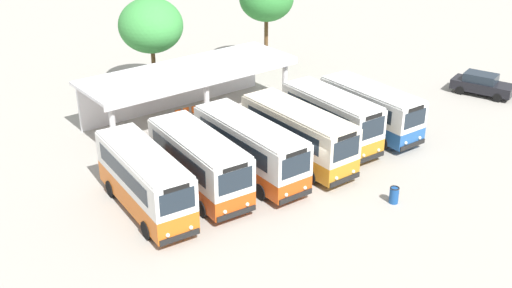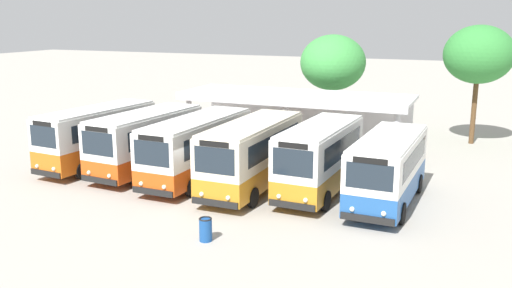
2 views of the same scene
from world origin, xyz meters
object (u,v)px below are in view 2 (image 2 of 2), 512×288
Objects in this scene: city_bus_fifth_blue at (320,156)px; city_bus_nearest_orange at (98,134)px; city_bus_far_end_green at (388,167)px; waiting_chair_end_by_column at (275,137)px; city_bus_second_in_row at (146,140)px; city_bus_middle_cream at (197,146)px; litter_bin_apron at (206,229)px; waiting_chair_second_from_end at (284,138)px; waiting_chair_middle_seat at (292,139)px; city_bus_fourth_amber at (252,153)px.

city_bus_nearest_orange is at bearing 179.82° from city_bus_fifth_blue.
city_bus_far_end_green is 12.60m from waiting_chair_end_by_column.
city_bus_nearest_orange reaches higher than city_bus_second_in_row.
city_bus_middle_cream is at bearing -95.28° from waiting_chair_end_by_column.
city_bus_fifth_blue is 7.59m from litter_bin_apron.
city_bus_fifth_blue is 10.08m from waiting_chair_second_from_end.
waiting_chair_middle_seat is (0.62, -0.09, 0.00)m from waiting_chair_second_from_end.
city_bus_fifth_blue is 0.98× the size of city_bus_far_end_green.
waiting_chair_second_from_end is at bearing 99.46° from litter_bin_apron.
city_bus_nearest_orange reaches higher than city_bus_far_end_green.
city_bus_fifth_blue reaches higher than city_bus_far_end_green.
waiting_chair_middle_seat is (5.25, 8.61, -1.28)m from city_bus_second_in_row.
city_bus_middle_cream reaches higher than waiting_chair_end_by_column.
city_bus_fifth_blue reaches higher than waiting_chair_end_by_column.
waiting_chair_end_by_column is at bearing 122.47° from city_bus_fifth_blue.
city_bus_second_in_row is at bearing -114.70° from waiting_chair_end_by_column.
city_bus_fourth_amber is 9.51m from waiting_chair_second_from_end.
city_bus_second_in_row reaches higher than waiting_chair_second_from_end.
city_bus_nearest_orange reaches higher than waiting_chair_end_by_column.
city_bus_fourth_amber reaches higher than waiting_chair_end_by_column.
city_bus_fifth_blue is 8.36× the size of waiting_chair_end_by_column.
city_bus_far_end_green is (6.37, 0.28, -0.11)m from city_bus_fourth_amber.
city_bus_fifth_blue is at bearing -0.18° from city_bus_nearest_orange.
waiting_chair_middle_seat is at bearing 130.18° from city_bus_far_end_green.
city_bus_fifth_blue is (3.19, 0.56, -0.00)m from city_bus_fourth_amber.
waiting_chair_end_by_column is (0.82, 8.93, -1.26)m from city_bus_middle_cream.
city_bus_middle_cream is 9.56m from city_bus_far_end_green.
city_bus_second_in_row is 0.95× the size of city_bus_fourth_amber.
city_bus_fourth_amber is 9.26× the size of waiting_chair_second_from_end.
litter_bin_apron is at bearing -128.78° from city_bus_far_end_green.
litter_bin_apron reaches higher than waiting_chair_middle_seat.
city_bus_fourth_amber is at bearing -3.58° from city_bus_nearest_orange.
city_bus_far_end_green is 8.19× the size of litter_bin_apron.
city_bus_far_end_green is at bearing 51.22° from litter_bin_apron.
city_bus_far_end_green is (3.19, -0.28, -0.11)m from city_bus_fifth_blue.
city_bus_far_end_green is at bearing -0.44° from city_bus_middle_cream.
litter_bin_apron is at bearing -80.54° from waiting_chair_second_from_end.
city_bus_far_end_green reaches higher than waiting_chair_middle_seat.
city_bus_fifth_blue is 10.42m from waiting_chair_end_by_column.
city_bus_middle_cream is (3.19, -0.20, -0.02)m from city_bus_second_in_row.
litter_bin_apron is at bearing -59.43° from city_bus_middle_cream.
litter_bin_apron is (0.89, -6.55, -1.36)m from city_bus_fourth_amber.
city_bus_far_end_green is (12.75, -0.28, -0.09)m from city_bus_second_in_row.
waiting_chair_end_by_column is at bearing 101.61° from litter_bin_apron.
city_bus_far_end_green is 8.57× the size of waiting_chair_second_from_end.
waiting_chair_middle_seat is at bearing 76.84° from city_bus_middle_cream.
city_bus_fourth_amber is (6.37, -0.56, 0.02)m from city_bus_second_in_row.
city_bus_second_in_row is 6.40m from city_bus_fourth_amber.
waiting_chair_end_by_column is at bearing 84.72° from city_bus_middle_cream.
city_bus_fifth_blue is 8.36× the size of waiting_chair_middle_seat.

